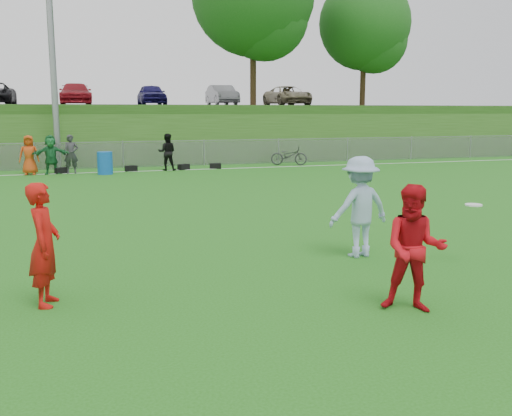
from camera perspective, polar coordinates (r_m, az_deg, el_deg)
name	(u,v)px	position (r m, az deg, el deg)	size (l,w,h in m)	color
ground	(231,287)	(8.97, -2.56, -7.92)	(120.00, 120.00, 0.00)	#215D13
sideline_far	(127,172)	(26.49, -12.74, 3.58)	(60.00, 0.10, 0.01)	white
fence	(123,154)	(28.42, -13.15, 5.26)	(58.00, 0.06, 1.30)	gray
light_pole	(50,24)	(29.35, -19.86, 16.95)	(1.20, 0.40, 12.15)	gray
berm	(109,130)	(39.34, -14.49, 7.61)	(120.00, 18.00, 3.00)	#244E15
parking_lot	(106,106)	(41.32, -14.75, 9.83)	(120.00, 12.00, 0.10)	black
tree_green_near	(256,0)	(34.87, 0.01, 20.12)	(7.14, 7.14, 9.95)	black
tree_green_far	(367,28)	(39.16, 11.07, 17.21)	(5.88, 5.88, 8.19)	black
car_row	(88,94)	(40.29, -16.41, 10.87)	(32.04, 5.18, 1.44)	white
spectator_row	(63,154)	(26.34, -18.78, 5.11)	(9.29, 0.82, 1.69)	red
gear_bags	(150,168)	(26.69, -10.59, 3.96)	(7.55, 0.53, 0.26)	black
player_red_left	(44,245)	(8.48, -20.41, -3.45)	(0.64, 0.42, 1.75)	red
player_red_center	(415,249)	(8.01, 15.58, -3.94)	(0.85, 0.66, 1.75)	red
player_blue	(360,207)	(10.80, 10.32, 0.11)	(1.22, 0.70, 1.89)	#96AED0
frisbee	(474,205)	(10.77, 20.93, 0.29)	(0.30, 0.30, 0.03)	white
recycling_bin	(105,163)	(25.59, -14.87, 4.37)	(0.65, 0.65, 0.97)	#1055B6
bicycle	(289,156)	(29.05, 3.31, 5.26)	(0.64, 1.83, 0.96)	#28292B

